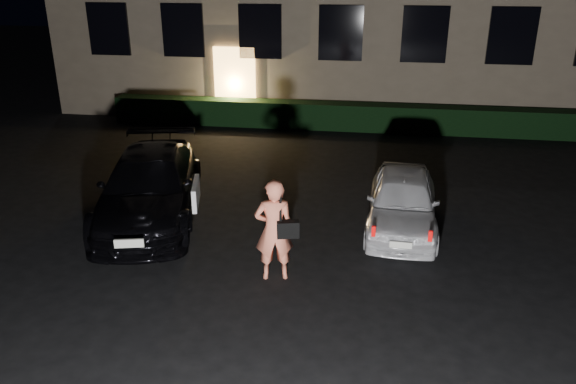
# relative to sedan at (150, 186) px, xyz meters

# --- Properties ---
(ground) EXTENTS (80.00, 80.00, 0.00)m
(ground) POSITION_rel_sedan_xyz_m (3.40, -2.96, -0.69)
(ground) COLOR black
(ground) RESTS_ON ground
(hedge) EXTENTS (15.00, 0.70, 0.85)m
(hedge) POSITION_rel_sedan_xyz_m (3.40, 7.54, -0.26)
(hedge) COLOR black
(hedge) RESTS_ON ground
(sedan) EXTENTS (2.95, 5.03, 1.37)m
(sedan) POSITION_rel_sedan_xyz_m (0.00, 0.00, 0.00)
(sedan) COLOR black
(sedan) RESTS_ON ground
(hatch) EXTENTS (1.54, 3.50, 1.17)m
(hatch) POSITION_rel_sedan_xyz_m (5.24, 0.26, -0.10)
(hatch) COLOR white
(hatch) RESTS_ON ground
(man) EXTENTS (0.81, 0.57, 1.80)m
(man) POSITION_rel_sedan_xyz_m (3.03, -2.10, 0.22)
(man) COLOR #F37C5D
(man) RESTS_ON ground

